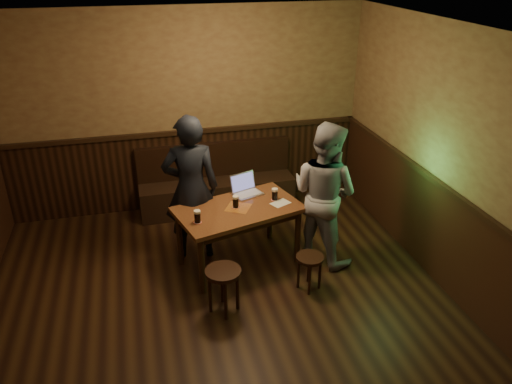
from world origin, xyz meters
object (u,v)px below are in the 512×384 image
object	(u,v)px
pub_table	(238,215)
pint_mid	(236,202)
stool_left	(223,278)
stool_right	(310,263)
pint_right	(275,194)
laptop	(246,189)
person_suit	(191,189)
person_grey	(324,193)
bench	(217,188)
pint_left	(197,216)

from	to	relation	value
pub_table	pint_mid	world-z (taller)	pint_mid
stool_left	stool_right	distance (m)	1.00
pint_right	laptop	bearing A→B (deg)	138.52
pub_table	pint_right	bearing A→B (deg)	-4.64
stool_left	person_suit	size ratio (longest dim) A/B	0.28
stool_right	pint_right	world-z (taller)	pint_right
stool_left	person_grey	bearing A→B (deg)	28.12
pint_right	laptop	size ratio (longest dim) A/B	0.37
stool_left	pint_right	world-z (taller)	pint_right
bench	laptop	xyz separation A→B (m)	(0.17, -1.12, 0.50)
stool_right	laptop	xyz separation A→B (m)	(-0.48, 1.03, 0.48)
pint_mid	laptop	xyz separation A→B (m)	(0.19, 0.33, -0.01)
stool_left	pint_left	bearing A→B (deg)	104.92
pint_mid	pint_right	world-z (taller)	same
bench	laptop	size ratio (longest dim) A/B	5.42
stool_right	pint_right	distance (m)	0.93
pub_table	stool_right	distance (m)	0.99
stool_right	pint_right	size ratio (longest dim) A/B	2.81
stool_left	pint_mid	bearing A→B (deg)	69.38
pint_mid	laptop	world-z (taller)	laptop
person_grey	bench	bearing A→B (deg)	-2.46
pint_right	stool_left	bearing A→B (deg)	-131.35
stool_right	person_grey	distance (m)	0.86
pub_table	person_grey	bearing A→B (deg)	-21.40
stool_left	laptop	distance (m)	1.34
person_suit	person_grey	distance (m)	1.56
bench	person_suit	xyz separation A→B (m)	(-0.49, -1.14, 0.59)
stool_right	pint_left	xyz separation A→B (m)	(-1.15, 0.45, 0.49)
laptop	person_grey	size ratio (longest dim) A/B	0.23
pint_left	person_suit	bearing A→B (deg)	89.07
stool_left	pint_right	xyz separation A→B (m)	(0.80, 0.91, 0.42)
pub_table	laptop	distance (m)	0.42
person_suit	laptop	bearing A→B (deg)	-173.51
pub_table	person_suit	xyz separation A→B (m)	(-0.49, 0.33, 0.25)
pint_mid	pint_right	size ratio (longest dim) A/B	0.99
pub_table	stool_left	size ratio (longest dim) A/B	3.10
pint_left	bench	bearing A→B (deg)	73.53
person_suit	pint_right	bearing A→B (deg)	170.69
stool_left	pub_table	bearing A→B (deg)	67.47
stool_left	pint_left	world-z (taller)	pint_left
laptop	person_suit	bearing A→B (deg)	161.89
pint_right	pint_left	bearing A→B (deg)	-161.90
person_grey	pub_table	bearing A→B (deg)	49.00
bench	person_grey	bearing A→B (deg)	-57.55
pub_table	pint_mid	size ratio (longest dim) A/B	10.61
pub_table	bench	bearing A→B (deg)	74.70
stool_left	laptop	world-z (taller)	laptop
stool_left	person_grey	distance (m)	1.59
pint_left	person_grey	world-z (taller)	person_grey
person_suit	stool_right	bearing A→B (deg)	143.32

